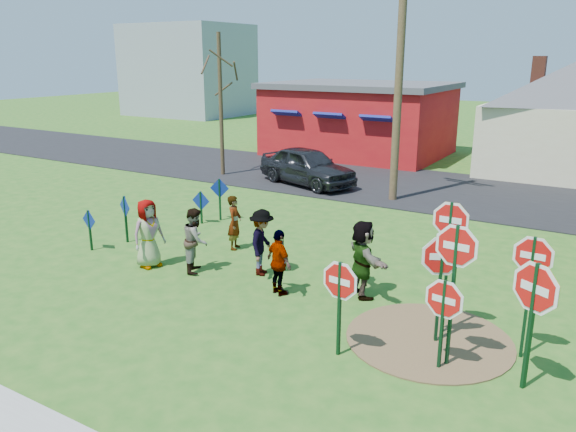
# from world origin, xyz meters

# --- Properties ---
(ground) EXTENTS (120.00, 120.00, 0.00)m
(ground) POSITION_xyz_m (0.00, 0.00, 0.00)
(ground) COLOR #255E1B
(ground) RESTS_ON ground
(road) EXTENTS (120.00, 7.50, 0.04)m
(road) POSITION_xyz_m (0.00, 11.50, 0.02)
(road) COLOR black
(road) RESTS_ON ground
(dirt_patch) EXTENTS (3.20, 3.20, 0.03)m
(dirt_patch) POSITION_xyz_m (4.50, -1.00, 0.01)
(dirt_patch) COLOR brown
(dirt_patch) RESTS_ON ground
(red_building) EXTENTS (9.40, 7.69, 3.90)m
(red_building) POSITION_xyz_m (-5.50, 17.99, 1.97)
(red_building) COLOR #A41016
(red_building) RESTS_ON ground
(distant_building) EXTENTS (10.00, 8.00, 8.00)m
(distant_building) POSITION_xyz_m (-28.00, 30.00, 4.00)
(distant_building) COLOR #8C939E
(distant_building) RESTS_ON ground
(stop_sign_a) EXTENTS (0.97, 0.12, 1.95)m
(stop_sign_a) POSITION_xyz_m (3.23, -2.41, 1.32)
(stop_sign_a) COLOR #0E341B
(stop_sign_a) RESTS_ON ground
(stop_sign_b) EXTENTS (0.94, 0.06, 2.82)m
(stop_sign_b) POSITION_xyz_m (4.63, -0.59, 2.06)
(stop_sign_b) COLOR #0E341B
(stop_sign_b) RESTS_ON ground
(stop_sign_c) EXTENTS (1.01, 0.12, 2.75)m
(stop_sign_c) POSITION_xyz_m (5.05, -1.73, 1.94)
(stop_sign_c) COLOR #0E341B
(stop_sign_c) RESTS_ON ground
(stop_sign_d) EXTENTS (0.94, 0.07, 2.44)m
(stop_sign_d) POSITION_xyz_m (6.14, -0.75, 1.76)
(stop_sign_d) COLOR #0E341B
(stop_sign_d) RESTS_ON ground
(stop_sign_e) EXTENTS (0.94, 0.15, 1.80)m
(stop_sign_e) POSITION_xyz_m (4.97, -1.92, 1.20)
(stop_sign_e) COLOR #0E341B
(stop_sign_e) RESTS_ON ground
(stop_sign_f) EXTENTS (1.01, 0.59, 2.36)m
(stop_sign_f) POSITION_xyz_m (6.34, -1.79, 1.64)
(stop_sign_f) COLOR #0E341B
(stop_sign_f) RESTS_ON ground
(stop_sign_g) EXTENTS (0.93, 0.49, 2.27)m
(stop_sign_g) POSITION_xyz_m (4.63, -1.00, 1.56)
(stop_sign_g) COLOR #0E341B
(stop_sign_g) RESTS_ON ground
(blue_diamond_a) EXTENTS (0.59, 0.08, 1.18)m
(blue_diamond_a) POSITION_xyz_m (-5.32, -0.81, 0.73)
(blue_diamond_a) COLOR #0E341B
(blue_diamond_a) RESTS_ON ground
(blue_diamond_b) EXTENTS (0.62, 0.24, 1.41)m
(blue_diamond_b) POSITION_xyz_m (-4.98, 0.22, 0.88)
(blue_diamond_b) COLOR #0E341B
(blue_diamond_b) RESTS_ON ground
(blue_diamond_c) EXTENTS (0.65, 0.08, 1.10)m
(blue_diamond_c) POSITION_xyz_m (-4.33, 2.85, 0.66)
(blue_diamond_c) COLOR #0E341B
(blue_diamond_c) RESTS_ON ground
(blue_diamond_d) EXTENTS (0.64, 0.21, 1.43)m
(blue_diamond_d) POSITION_xyz_m (-4.04, 3.48, 0.89)
(blue_diamond_d) COLOR #0E341B
(blue_diamond_d) RESTS_ON ground
(person_a) EXTENTS (0.76, 0.99, 1.81)m
(person_a) POSITION_xyz_m (-2.98, -0.88, 0.90)
(person_a) COLOR navy
(person_a) RESTS_ON ground
(person_b) EXTENTS (0.53, 0.66, 1.56)m
(person_b) POSITION_xyz_m (-1.90, 1.40, 0.78)
(person_b) COLOR #266D58
(person_b) RESTS_ON ground
(person_c) EXTENTS (0.95, 1.01, 1.66)m
(person_c) POSITION_xyz_m (-1.72, -0.49, 0.83)
(person_c) COLOR brown
(person_c) RESTS_ON ground
(person_d) EXTENTS (0.94, 1.23, 1.69)m
(person_d) POSITION_xyz_m (-0.16, 0.17, 0.84)
(person_d) COLOR #36363C
(person_d) RESTS_ON ground
(person_e) EXTENTS (0.99, 0.74, 1.56)m
(person_e) POSITION_xyz_m (0.86, -0.66, 0.78)
(person_e) COLOR #422B57
(person_e) RESTS_ON ground
(person_f) EXTENTS (1.58, 1.53, 1.80)m
(person_f) POSITION_xyz_m (2.53, 0.24, 0.90)
(person_f) COLOR #1B4B29
(person_f) RESTS_ON ground
(suv) EXTENTS (4.98, 3.22, 1.58)m
(suv) POSITION_xyz_m (-4.11, 9.57, 0.83)
(suv) COLOR #2C2C31
(suv) RESTS_ON road
(utility_pole) EXTENTS (2.29, 0.69, 9.54)m
(utility_pole) POSITION_xyz_m (-0.06, 9.01, 5.02)
(utility_pole) COLOR #4C3823
(utility_pole) RESTS_ON ground
(bare_tree_west) EXTENTS (1.80, 1.80, 6.30)m
(bare_tree_west) POSITION_xyz_m (-8.45, 9.40, 4.08)
(bare_tree_west) COLOR #382819
(bare_tree_west) RESTS_ON ground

